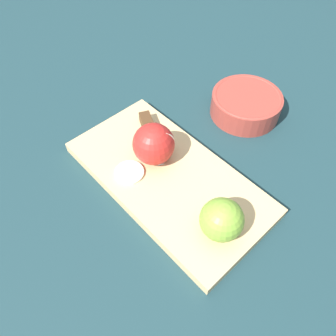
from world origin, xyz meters
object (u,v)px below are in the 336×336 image
knife (148,127)px  apple_half_left (222,220)px  bowl (246,104)px  apple_half_right (155,143)px

knife → apple_half_left: bearing=11.8°
apple_half_left → knife: (0.27, -0.02, -0.03)m
bowl → apple_half_left: bearing=130.6°
apple_half_right → knife: (0.07, -0.03, -0.03)m
apple_half_right → apple_half_left: bearing=22.5°
apple_half_left → knife: 0.27m
apple_half_right → knife: apple_half_right is taller
apple_half_left → bowl: apple_half_left is taller
knife → bowl: (-0.06, -0.23, -0.00)m
apple_half_left → knife: bearing=109.0°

